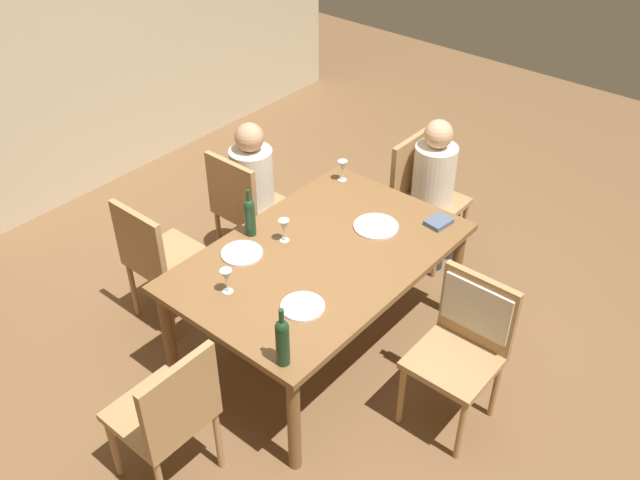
# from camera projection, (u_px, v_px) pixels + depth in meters

# --- Properties ---
(ground_plane) EXTENTS (10.00, 10.00, 0.00)m
(ground_plane) POSITION_uv_depth(u_px,v_px,m) (320.00, 343.00, 4.51)
(ground_plane) COLOR brown
(rear_room_partition) EXTENTS (6.40, 0.12, 2.70)m
(rear_room_partition) POSITION_uv_depth(u_px,v_px,m) (34.00, 41.00, 5.14)
(rear_room_partition) COLOR beige
(rear_room_partition) RESTS_ON ground_plane
(dining_table) EXTENTS (1.73, 1.12, 0.73)m
(dining_table) POSITION_uv_depth(u_px,v_px,m) (320.00, 264.00, 4.12)
(dining_table) COLOR brown
(dining_table) RESTS_ON ground_plane
(chair_right_end) EXTENTS (0.44, 0.44, 0.92)m
(chair_right_end) POSITION_uv_depth(u_px,v_px,m) (422.00, 190.00, 5.01)
(chair_right_end) COLOR #A87F51
(chair_right_end) RESTS_ON ground_plane
(chair_far_right) EXTENTS (0.44, 0.44, 0.92)m
(chair_far_right) POSITION_uv_depth(u_px,v_px,m) (245.00, 203.00, 4.87)
(chair_far_right) COLOR #A87F51
(chair_far_right) RESTS_ON ground_plane
(chair_left_end) EXTENTS (0.44, 0.44, 0.92)m
(chair_left_end) POSITION_uv_depth(u_px,v_px,m) (170.00, 412.00, 3.38)
(chair_left_end) COLOR #A87F51
(chair_left_end) RESTS_ON ground_plane
(chair_near) EXTENTS (0.46, 0.44, 0.92)m
(chair_near) POSITION_uv_depth(u_px,v_px,m) (468.00, 331.00, 3.75)
(chair_near) COLOR #A87F51
(chair_near) RESTS_ON ground_plane
(chair_far_left) EXTENTS (0.44, 0.44, 0.92)m
(chair_far_left) POSITION_uv_depth(u_px,v_px,m) (157.00, 255.00, 4.39)
(chair_far_left) COLOR #A87F51
(chair_far_left) RESTS_ON ground_plane
(person_woman_host) EXTENTS (0.30, 0.34, 1.11)m
(person_woman_host) POSITION_uv_depth(u_px,v_px,m) (436.00, 182.00, 4.88)
(person_woman_host) COLOR #33333D
(person_woman_host) RESTS_ON ground_plane
(person_man_bearded) EXTENTS (0.34, 0.30, 1.12)m
(person_man_bearded) POSITION_uv_depth(u_px,v_px,m) (255.00, 183.00, 4.87)
(person_man_bearded) COLOR #33333D
(person_man_bearded) RESTS_ON ground_plane
(wine_bottle_tall_green) EXTENTS (0.07, 0.07, 0.34)m
(wine_bottle_tall_green) POSITION_uv_depth(u_px,v_px,m) (282.00, 340.00, 3.29)
(wine_bottle_tall_green) COLOR #19381E
(wine_bottle_tall_green) RESTS_ON dining_table
(wine_bottle_dark_red) EXTENTS (0.07, 0.07, 0.32)m
(wine_bottle_dark_red) POSITION_uv_depth(u_px,v_px,m) (250.00, 215.00, 4.16)
(wine_bottle_dark_red) COLOR #19381E
(wine_bottle_dark_red) RESTS_ON dining_table
(wine_glass_near_left) EXTENTS (0.07, 0.07, 0.15)m
(wine_glass_near_left) POSITION_uv_depth(u_px,v_px,m) (343.00, 167.00, 4.68)
(wine_glass_near_left) COLOR silver
(wine_glass_near_left) RESTS_ON dining_table
(wine_glass_centre) EXTENTS (0.07, 0.07, 0.15)m
(wine_glass_centre) POSITION_uv_depth(u_px,v_px,m) (226.00, 277.00, 3.74)
(wine_glass_centre) COLOR silver
(wine_glass_centre) RESTS_ON dining_table
(wine_glass_near_right) EXTENTS (0.07, 0.07, 0.15)m
(wine_glass_near_right) POSITION_uv_depth(u_px,v_px,m) (284.00, 226.00, 4.12)
(wine_glass_near_right) COLOR silver
(wine_glass_near_right) RESTS_ON dining_table
(dinner_plate_host) EXTENTS (0.25, 0.25, 0.01)m
(dinner_plate_host) POSITION_uv_depth(u_px,v_px,m) (242.00, 253.00, 4.07)
(dinner_plate_host) COLOR white
(dinner_plate_host) RESTS_ON dining_table
(dinner_plate_guest_left) EXTENTS (0.28, 0.28, 0.01)m
(dinner_plate_guest_left) POSITION_uv_depth(u_px,v_px,m) (376.00, 226.00, 4.29)
(dinner_plate_guest_left) COLOR white
(dinner_plate_guest_left) RESTS_ON dining_table
(dinner_plate_guest_right) EXTENTS (0.24, 0.24, 0.01)m
(dinner_plate_guest_right) POSITION_uv_depth(u_px,v_px,m) (303.00, 306.00, 3.69)
(dinner_plate_guest_right) COLOR white
(dinner_plate_guest_right) RESTS_ON dining_table
(folded_napkin) EXTENTS (0.17, 0.14, 0.03)m
(folded_napkin) POSITION_uv_depth(u_px,v_px,m) (439.00, 222.00, 4.31)
(folded_napkin) COLOR #4C5B75
(folded_napkin) RESTS_ON dining_table
(handbag) EXTENTS (0.16, 0.30, 0.22)m
(handbag) POSITION_uv_depth(u_px,v_px,m) (214.00, 274.00, 4.91)
(handbag) COLOR brown
(handbag) RESTS_ON ground_plane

